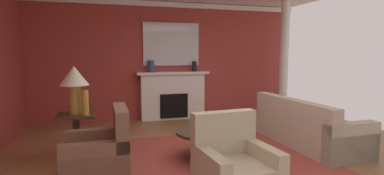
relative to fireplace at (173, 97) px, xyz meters
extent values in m
plane|color=olive|center=(-0.12, -2.94, -0.56)|extent=(8.41, 8.41, 0.00)
cube|color=#9E3833|center=(-0.12, 0.21, 0.90)|extent=(7.07, 0.12, 2.92)
cube|color=white|center=(-0.12, 0.13, 2.28)|extent=(7.07, 0.08, 0.12)
cube|color=#993D33|center=(-0.12, -2.95, -0.56)|extent=(3.53, 2.79, 0.01)
cube|color=white|center=(0.00, 0.01, 0.00)|extent=(1.60, 0.25, 1.13)
cube|color=black|center=(0.00, -0.01, -0.21)|extent=(0.70, 0.26, 0.60)
cube|color=white|center=(0.00, -0.02, 0.60)|extent=(1.80, 0.35, 0.06)
cube|color=silver|center=(0.00, 0.12, 1.31)|extent=(1.42, 0.04, 1.06)
cube|color=#BCB299|center=(1.85, -2.81, -0.34)|extent=(0.92, 2.11, 0.45)
cube|color=#BCB299|center=(1.50, -2.81, 0.09)|extent=(0.22, 2.10, 0.40)
cube|color=#BCB299|center=(1.86, -3.76, -0.25)|extent=(0.90, 0.21, 0.62)
cube|color=#BCB299|center=(1.84, -1.86, -0.25)|extent=(0.90, 0.21, 0.62)
cube|color=brown|center=(-1.76, -3.31, -0.34)|extent=(0.81, 0.81, 0.44)
cube|color=brown|center=(-1.44, -3.30, 0.13)|extent=(0.17, 0.80, 0.51)
cube|color=brown|center=(-1.77, -2.98, -0.26)|extent=(0.80, 0.15, 0.60)
cube|color=brown|center=(-1.76, -3.64, -0.26)|extent=(0.80, 0.15, 0.60)
cube|color=#C1B293|center=(-0.27, -3.96, 0.13)|extent=(0.81, 0.22, 0.51)
cube|color=#C1B293|center=(0.08, -4.26, -0.26)|extent=(0.20, 0.81, 0.60)
cylinder|color=#3D2D1E|center=(-0.12, -2.95, -0.13)|extent=(1.00, 1.00, 0.04)
cylinder|color=#3D2D1E|center=(-0.12, -2.95, -0.36)|extent=(0.12, 0.12, 0.41)
cylinder|color=#3D2D1E|center=(-0.12, -2.95, -0.55)|extent=(0.56, 0.56, 0.03)
cube|color=#3D2D1E|center=(-2.08, -2.32, 0.12)|extent=(0.56, 0.56, 0.04)
cube|color=#3D2D1E|center=(-2.08, -2.32, -0.23)|extent=(0.10, 0.10, 0.66)
cube|color=#3D2D1E|center=(-2.08, -2.32, -0.54)|extent=(0.45, 0.45, 0.04)
cylinder|color=#B28E38|center=(-2.08, -2.32, 0.36)|extent=(0.18, 0.18, 0.45)
cone|color=beige|center=(-2.08, -2.32, 0.74)|extent=(0.44, 0.44, 0.30)
cylinder|color=#B7892D|center=(-1.93, -2.44, 0.33)|extent=(0.11, 0.11, 0.38)
cylinder|color=navy|center=(-0.55, -0.05, 0.77)|extent=(0.15, 0.15, 0.28)
cylinder|color=black|center=(0.55, -0.05, 0.76)|extent=(0.12, 0.12, 0.26)
cube|color=navy|center=(0.04, -2.93, -0.09)|extent=(0.22, 0.22, 0.05)
cube|color=navy|center=(-0.13, -3.09, -0.04)|extent=(0.24, 0.18, 0.05)
cube|color=navy|center=(-0.08, -2.91, 0.02)|extent=(0.26, 0.25, 0.06)
cylinder|color=white|center=(2.71, -0.68, 0.90)|extent=(0.20, 0.20, 2.92)
camera|label=1|loc=(-1.62, -7.18, 1.07)|focal=27.63mm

